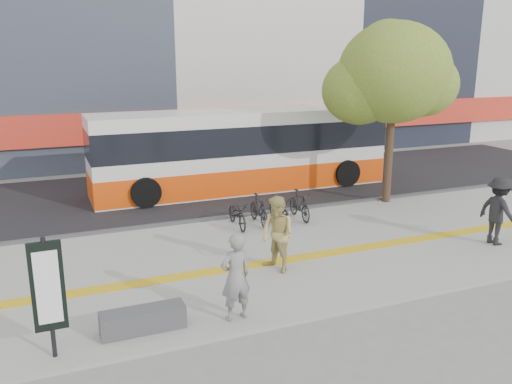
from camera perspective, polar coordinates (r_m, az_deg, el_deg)
name	(u,v)px	position (r m, az deg, el deg)	size (l,w,h in m)	color
ground	(247,287)	(12.35, -0.95, -10.25)	(120.00, 120.00, 0.00)	slate
sidewalk	(226,263)	(13.62, -3.28, -7.63)	(40.00, 7.00, 0.08)	slate
tactile_strip	(232,268)	(13.17, -2.56, -8.22)	(40.00, 0.45, 0.01)	gold
street	(161,194)	(20.52, -10.18, -0.19)	(40.00, 8.00, 0.06)	black
curb	(189,223)	(16.76, -7.22, -3.29)	(40.00, 0.25, 0.14)	#3A3A3D
bench	(143,320)	(10.55, -12.08, -13.33)	(1.60, 0.45, 0.45)	#3A3A3D
signboard	(48,289)	(9.71, -21.52, -9.66)	(0.55, 0.10, 2.20)	black
street_tree	(391,75)	(18.97, 14.37, 12.12)	(4.40, 3.80, 6.31)	#342317
bus	(242,152)	(20.59, -1.50, 4.29)	(11.52, 2.73, 3.07)	silver
bicycle_row	(268,209)	(16.45, 1.34, -1.89)	(2.68, 1.62, 0.93)	black
seated_woman	(236,277)	(10.48, -2.22, -9.13)	(0.65, 0.43, 1.79)	black
pedestrian_tan	(277,234)	(12.73, 2.32, -4.58)	(0.90, 0.70, 1.86)	tan
pedestrian_dark	(498,211)	(15.97, 24.67, -1.85)	(1.23, 0.71, 1.90)	black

